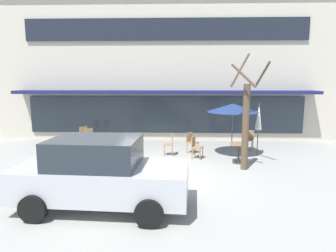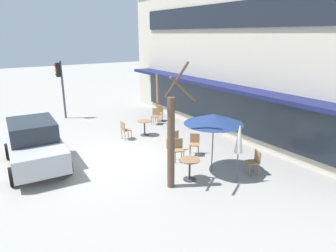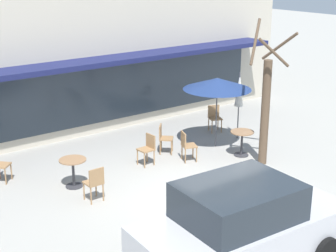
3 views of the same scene
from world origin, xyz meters
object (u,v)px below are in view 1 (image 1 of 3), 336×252
at_px(cafe_table_streetside, 113,143).
at_px(cafe_chair_4, 196,146).
at_px(cafe_chair_2, 249,138).
at_px(patio_umbrella_green_folded, 233,108).
at_px(patio_umbrella_cream_folded, 259,117).
at_px(cafe_chair_3, 84,134).
at_px(cafe_chair_1, 191,141).
at_px(parked_sedan, 100,173).
at_px(cafe_chair_6, 90,136).
at_px(street_tree, 246,121).
at_px(cafe_table_near_wall, 239,150).
at_px(cafe_chair_0, 170,143).
at_px(cafe_chair_5, 107,149).

xyz_separation_m(cafe_table_streetside, cafe_chair_4, (3.46, -0.37, 0.01)).
bearing_deg(cafe_chair_2, patio_umbrella_green_folded, -130.33).
distance_m(patio_umbrella_cream_folded, cafe_chair_3, 8.20).
relative_size(cafe_chair_1, parked_sedan, 0.21).
xyz_separation_m(patio_umbrella_cream_folded, parked_sedan, (-5.24, -5.44, -0.75)).
xyz_separation_m(cafe_table_streetside, parked_sedan, (0.84, -5.22, 0.36)).
bearing_deg(cafe_chair_6, cafe_table_streetside, -46.43).
relative_size(cafe_chair_2, street_tree, 0.22).
bearing_deg(cafe_chair_6, cafe_table_near_wall, -21.08).
distance_m(cafe_chair_0, street_tree, 3.53).
xyz_separation_m(cafe_chair_5, street_tree, (5.08, -0.73, 1.22)).
bearing_deg(cafe_table_near_wall, cafe_chair_0, 157.31).
distance_m(cafe_table_near_wall, patio_umbrella_cream_folded, 1.95).
height_order(cafe_table_streetside, cafe_chair_4, cafe_chair_4).
height_order(cafe_table_near_wall, patio_umbrella_green_folded, patio_umbrella_green_folded).
bearing_deg(cafe_table_streetside, cafe_chair_3, 132.70).
xyz_separation_m(cafe_table_near_wall, cafe_chair_3, (-6.90, 3.00, 0.01)).
height_order(cafe_chair_0, cafe_chair_6, same).
bearing_deg(cafe_chair_0, patio_umbrella_green_folded, -0.77).
relative_size(cafe_table_near_wall, cafe_chair_5, 0.85).
relative_size(cafe_table_near_wall, patio_umbrella_cream_folded, 0.35).
distance_m(cafe_table_near_wall, patio_umbrella_green_folded, 1.85).
xyz_separation_m(cafe_table_streetside, cafe_chair_0, (2.41, 0.10, 0.01)).
xyz_separation_m(patio_umbrella_cream_folded, cafe_chair_1, (-2.77, 0.34, -1.10)).
bearing_deg(cafe_table_streetside, cafe_chair_6, 133.57).
height_order(patio_umbrella_cream_folded, cafe_chair_6, patio_umbrella_cream_folded).
bearing_deg(cafe_chair_4, cafe_chair_2, 32.47).
height_order(cafe_chair_1, parked_sedan, parked_sedan).
xyz_separation_m(patio_umbrella_cream_folded, cafe_chair_4, (-2.63, -0.59, -1.10)).
bearing_deg(parked_sedan, cafe_table_near_wall, 45.00).
xyz_separation_m(patio_umbrella_green_folded, cafe_chair_0, (-2.57, 0.03, -1.50)).
height_order(cafe_table_streetside, cafe_chair_6, cafe_chair_6).
bearing_deg(cafe_chair_6, cafe_chair_1, -11.07).
xyz_separation_m(cafe_table_near_wall, cafe_chair_0, (-2.65, 1.11, 0.01)).
relative_size(cafe_table_near_wall, street_tree, 0.19).
relative_size(cafe_table_streetside, patio_umbrella_green_folded, 0.35).
height_order(cafe_chair_3, cafe_chair_4, same).
relative_size(cafe_chair_0, cafe_chair_5, 1.00).
bearing_deg(cafe_chair_2, cafe_chair_5, -158.82).
height_order(cafe_table_streetside, cafe_chair_1, cafe_chair_1).
height_order(cafe_chair_5, cafe_chair_6, same).
relative_size(cafe_chair_1, cafe_chair_6, 1.00).
bearing_deg(cafe_chair_1, cafe_chair_6, 168.93).
distance_m(cafe_chair_0, cafe_chair_5, 2.66).
bearing_deg(patio_umbrella_green_folded, cafe_chair_2, 49.67).
relative_size(cafe_chair_4, cafe_chair_6, 1.00).
xyz_separation_m(cafe_chair_3, parked_sedan, (2.68, -7.21, 0.35)).
bearing_deg(cafe_chair_4, cafe_chair_3, 155.92).
xyz_separation_m(cafe_chair_1, cafe_chair_4, (0.14, -0.93, 0.00)).
bearing_deg(cafe_chair_3, cafe_table_streetside, -47.30).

